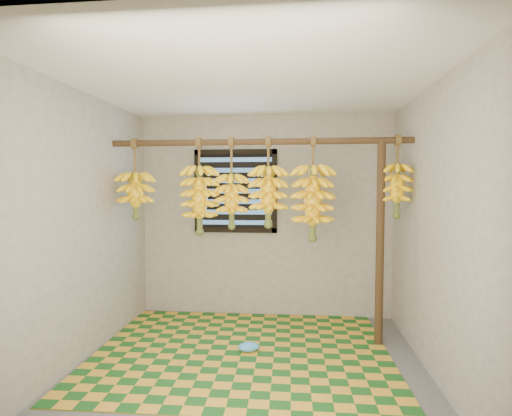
# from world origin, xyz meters

# --- Properties ---
(floor) EXTENTS (3.00, 3.00, 0.01)m
(floor) POSITION_xyz_m (0.00, 0.00, -0.01)
(floor) COLOR #505050
(floor) RESTS_ON ground
(ceiling) EXTENTS (3.00, 3.00, 0.01)m
(ceiling) POSITION_xyz_m (0.00, 0.00, 2.40)
(ceiling) COLOR silver
(ceiling) RESTS_ON wall_back
(wall_back) EXTENTS (3.00, 0.01, 2.40)m
(wall_back) POSITION_xyz_m (0.00, 1.50, 1.20)
(wall_back) COLOR gray
(wall_back) RESTS_ON floor
(wall_left) EXTENTS (0.01, 3.00, 2.40)m
(wall_left) POSITION_xyz_m (-1.50, 0.00, 1.20)
(wall_left) COLOR gray
(wall_left) RESTS_ON floor
(wall_right) EXTENTS (0.01, 3.00, 2.40)m
(wall_right) POSITION_xyz_m (1.50, 0.00, 1.20)
(wall_right) COLOR gray
(wall_right) RESTS_ON floor
(window) EXTENTS (1.00, 0.04, 1.00)m
(window) POSITION_xyz_m (-0.35, 1.48, 1.50)
(window) COLOR black
(window) RESTS_ON wall_back
(hanging_pole) EXTENTS (3.00, 0.06, 0.06)m
(hanging_pole) POSITION_xyz_m (0.00, 0.70, 2.00)
(hanging_pole) COLOR #452F19
(hanging_pole) RESTS_ON wall_left
(support_post) EXTENTS (0.08, 0.08, 2.00)m
(support_post) POSITION_xyz_m (1.20, 0.70, 1.00)
(support_post) COLOR #452F19
(support_post) RESTS_ON floor
(woven_mat) EXTENTS (2.79, 2.26, 0.01)m
(woven_mat) POSITION_xyz_m (-0.11, 0.38, 0.01)
(woven_mat) COLOR #18521A
(woven_mat) RESTS_ON floor
(plastic_bag) EXTENTS (0.24, 0.20, 0.08)m
(plastic_bag) POSITION_xyz_m (-0.05, 0.37, 0.05)
(plastic_bag) COLOR #3E9FE9
(plastic_bag) RESTS_ON woven_mat
(banana_bunch_a) EXTENTS (0.36, 0.36, 0.82)m
(banana_bunch_a) POSITION_xyz_m (-1.27, 0.70, 1.47)
(banana_bunch_a) COLOR brown
(banana_bunch_a) RESTS_ON hanging_pole
(banana_bunch_b) EXTENTS (0.36, 0.36, 0.98)m
(banana_bunch_b) POSITION_xyz_m (-0.60, 0.70, 1.42)
(banana_bunch_b) COLOR brown
(banana_bunch_b) RESTS_ON hanging_pole
(banana_bunch_c) EXTENTS (0.33, 0.33, 0.91)m
(banana_bunch_c) POSITION_xyz_m (-0.26, 0.70, 1.41)
(banana_bunch_c) COLOR brown
(banana_bunch_c) RESTS_ON hanging_pole
(banana_bunch_d) EXTENTS (0.37, 0.37, 0.89)m
(banana_bunch_d) POSITION_xyz_m (0.11, 0.70, 1.46)
(banana_bunch_d) COLOR brown
(banana_bunch_d) RESTS_ON hanging_pole
(banana_bunch_e) EXTENTS (0.39, 0.39, 1.02)m
(banana_bunch_e) POSITION_xyz_m (0.55, 0.70, 1.40)
(banana_bunch_e) COLOR brown
(banana_bunch_e) RESTS_ON hanging_pole
(banana_bunch_f) EXTENTS (0.28, 0.28, 0.79)m
(banana_bunch_f) POSITION_xyz_m (1.35, 0.70, 1.52)
(banana_bunch_f) COLOR brown
(banana_bunch_f) RESTS_ON hanging_pole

